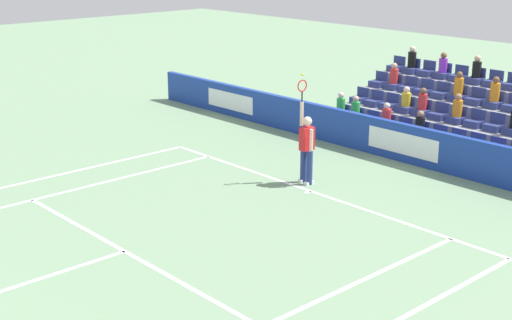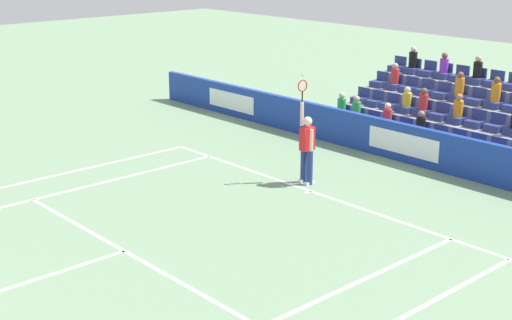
% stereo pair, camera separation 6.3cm
% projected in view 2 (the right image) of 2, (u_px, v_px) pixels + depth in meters
% --- Properties ---
extents(line_baseline, '(10.97, 0.10, 0.01)m').
position_uv_depth(line_baseline, '(311.00, 191.00, 18.55)').
color(line_baseline, white).
rests_on(line_baseline, ground).
extents(line_service, '(8.23, 0.10, 0.01)m').
position_uv_depth(line_service, '(124.00, 251.00, 15.03)').
color(line_service, white).
rests_on(line_service, ground).
extents(line_singles_sideline_left, '(0.10, 11.89, 0.01)m').
position_uv_depth(line_singles_sideline_left, '(15.00, 204.00, 17.67)').
color(line_singles_sideline_left, white).
rests_on(line_singles_sideline_left, ground).
extents(line_centre_mark, '(0.10, 0.20, 0.01)m').
position_uv_depth(line_centre_mark, '(308.00, 192.00, 18.49)').
color(line_centre_mark, white).
rests_on(line_centre_mark, ground).
extents(sponsor_barrier, '(22.57, 0.22, 1.10)m').
position_uv_depth(sponsor_barrier, '(405.00, 143.00, 20.84)').
color(sponsor_barrier, '#193899').
rests_on(sponsor_barrier, ground).
extents(tennis_player, '(0.52, 0.38, 2.85)m').
position_uv_depth(tennis_player, '(307.00, 146.00, 18.88)').
color(tennis_player, navy).
rests_on(tennis_player, ground).
extents(stadium_stand, '(7.44, 3.80, 2.61)m').
position_uv_depth(stadium_stand, '(464.00, 121.00, 22.68)').
color(stadium_stand, gray).
rests_on(stadium_stand, ground).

